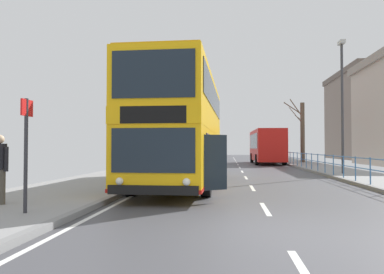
# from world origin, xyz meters

# --- Properties ---
(ground) EXTENTS (15.80, 140.00, 0.20)m
(ground) POSITION_xyz_m (-0.72, -0.00, 0.04)
(ground) COLOR #46464B
(double_decker_bus_main) EXTENTS (3.20, 11.32, 4.35)m
(double_decker_bus_main) POSITION_xyz_m (-2.72, 8.06, 2.28)
(double_decker_bus_main) COLOR #F4B20F
(double_decker_bus_main) RESTS_ON ground
(background_bus_far_lane) EXTENTS (2.69, 9.37, 3.14)m
(background_bus_far_lane) POSITION_xyz_m (2.74, 28.63, 1.71)
(background_bus_far_lane) COLOR red
(background_bus_far_lane) RESTS_ON ground
(pedestrian_railing_far_kerb) EXTENTS (0.05, 29.49, 1.03)m
(pedestrian_railing_far_kerb) POSITION_xyz_m (4.45, 12.67, 0.82)
(pedestrian_railing_far_kerb) COLOR #386BA8
(pedestrian_railing_far_kerb) RESTS_ON ground
(bus_stop_sign_near) EXTENTS (0.08, 0.44, 2.46)m
(bus_stop_sign_near) POSITION_xyz_m (-5.25, 0.72, 1.67)
(bus_stop_sign_near) COLOR #2D2D33
(bus_stop_sign_near) RESTS_ON ground
(street_lamp_far_side) EXTENTS (0.28, 0.60, 7.23)m
(street_lamp_far_side) POSITION_xyz_m (5.28, 13.85, 4.36)
(street_lamp_far_side) COLOR #38383D
(street_lamp_far_side) RESTS_ON ground
(bare_tree_far_00) EXTENTS (1.84, 1.42, 6.00)m
(bare_tree_far_00) POSITION_xyz_m (6.15, 29.17, 3.09)
(bare_tree_far_00) COLOR brown
(bare_tree_far_00) RESTS_ON ground
(background_building_00) EXTENTS (8.52, 15.17, 11.49)m
(background_building_00) POSITION_xyz_m (17.76, 43.30, 5.77)
(background_building_00) COLOR slate
(background_building_00) RESTS_ON ground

